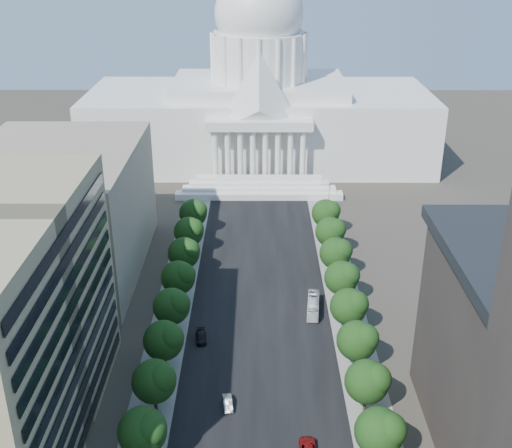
{
  "coord_description": "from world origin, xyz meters",
  "views": [
    {
      "loc": [
        -0.54,
        -39.78,
        74.94
      ],
      "look_at": [
        -0.82,
        87.32,
        17.65
      ],
      "focal_mm": 45.0,
      "sensor_mm": 36.0,
      "label": 1
    }
  ],
  "objects_px": {
    "car_dark_b": "(201,337)",
    "city_bus": "(313,305)",
    "car_silver": "(228,403)",
    "car_red": "(308,448)"
  },
  "relations": [
    {
      "from": "car_silver",
      "to": "car_red",
      "type": "bearing_deg",
      "value": -46.7
    },
    {
      "from": "car_silver",
      "to": "car_dark_b",
      "type": "height_order",
      "value": "car_dark_b"
    },
    {
      "from": "car_dark_b",
      "to": "city_bus",
      "type": "relative_size",
      "value": 0.49
    },
    {
      "from": "car_silver",
      "to": "car_red",
      "type": "xyz_separation_m",
      "value": [
        13.22,
        -10.73,
        0.06
      ]
    },
    {
      "from": "car_silver",
      "to": "car_dark_b",
      "type": "bearing_deg",
      "value": 99.58
    },
    {
      "from": "car_silver",
      "to": "city_bus",
      "type": "xyz_separation_m",
      "value": [
        17.32,
        31.15,
        0.71
      ]
    },
    {
      "from": "car_dark_b",
      "to": "city_bus",
      "type": "distance_m",
      "value": 26.03
    },
    {
      "from": "car_silver",
      "to": "city_bus",
      "type": "height_order",
      "value": "city_bus"
    },
    {
      "from": "car_silver",
      "to": "city_bus",
      "type": "bearing_deg",
      "value": 53.29
    },
    {
      "from": "car_red",
      "to": "car_dark_b",
      "type": "distance_m",
      "value": 36.44
    }
  ]
}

